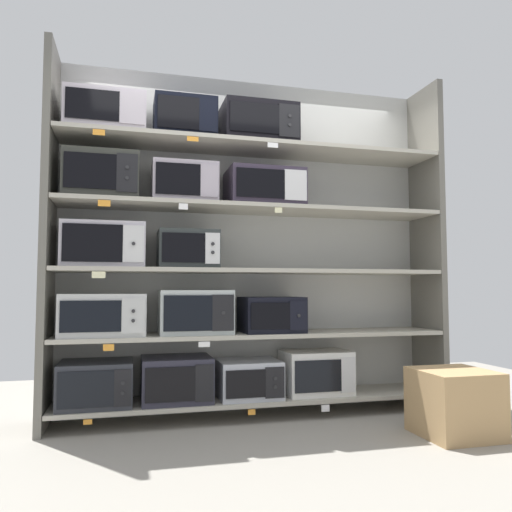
{
  "coord_description": "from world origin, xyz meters",
  "views": [
    {
      "loc": [
        -0.93,
        -3.64,
        0.94
      ],
      "look_at": [
        0.0,
        0.0,
        1.19
      ],
      "focal_mm": 35.02,
      "sensor_mm": 36.0,
      "label": 1
    }
  ],
  "objects_px": {
    "microwave_2": "(248,379)",
    "microwave_10": "(184,184)",
    "microwave_4": "(104,315)",
    "microwave_12": "(106,116)",
    "microwave_3": "(316,372)",
    "microwave_8": "(188,250)",
    "microwave_1": "(176,379)",
    "microwave_6": "(271,314)",
    "microwave_9": "(102,177)",
    "microwave_11": "(264,189)",
    "shipping_carton": "(455,403)",
    "microwave_5": "(195,312)",
    "microwave_14": "(258,126)",
    "microwave_7": "(104,245)",
    "microwave_0": "(96,383)",
    "microwave_13": "(185,121)"
  },
  "relations": [
    {
      "from": "microwave_12",
      "to": "microwave_8",
      "type": "bearing_deg",
      "value": -0.01
    },
    {
      "from": "microwave_10",
      "to": "microwave_11",
      "type": "bearing_deg",
      "value": 0.01
    },
    {
      "from": "microwave_1",
      "to": "microwave_8",
      "type": "bearing_deg",
      "value": -0.1
    },
    {
      "from": "microwave_7",
      "to": "microwave_9",
      "type": "height_order",
      "value": "microwave_9"
    },
    {
      "from": "microwave_4",
      "to": "microwave_13",
      "type": "bearing_deg",
      "value": -0.02
    },
    {
      "from": "microwave_9",
      "to": "microwave_1",
      "type": "bearing_deg",
      "value": -0.0
    },
    {
      "from": "microwave_12",
      "to": "microwave_14",
      "type": "distance_m",
      "value": 1.12
    },
    {
      "from": "microwave_9",
      "to": "shipping_carton",
      "type": "bearing_deg",
      "value": -19.6
    },
    {
      "from": "microwave_0",
      "to": "microwave_10",
      "type": "bearing_deg",
      "value": 0.01
    },
    {
      "from": "microwave_7",
      "to": "microwave_8",
      "type": "relative_size",
      "value": 1.3
    },
    {
      "from": "microwave_14",
      "to": "microwave_1",
      "type": "bearing_deg",
      "value": -179.99
    },
    {
      "from": "microwave_6",
      "to": "microwave_13",
      "type": "relative_size",
      "value": 1.0
    },
    {
      "from": "microwave_4",
      "to": "microwave_12",
      "type": "distance_m",
      "value": 1.41
    },
    {
      "from": "microwave_7",
      "to": "microwave_9",
      "type": "relative_size",
      "value": 1.1
    },
    {
      "from": "microwave_0",
      "to": "microwave_3",
      "type": "height_order",
      "value": "microwave_3"
    },
    {
      "from": "microwave_4",
      "to": "microwave_8",
      "type": "bearing_deg",
      "value": -0.02
    },
    {
      "from": "microwave_2",
      "to": "microwave_10",
      "type": "relative_size",
      "value": 0.96
    },
    {
      "from": "microwave_5",
      "to": "microwave_12",
      "type": "distance_m",
      "value": 1.54
    },
    {
      "from": "microwave_2",
      "to": "microwave_4",
      "type": "bearing_deg",
      "value": 180.0
    },
    {
      "from": "microwave_6",
      "to": "microwave_3",
      "type": "bearing_deg",
      "value": 0.0
    },
    {
      "from": "microwave_3",
      "to": "microwave_0",
      "type": "bearing_deg",
      "value": -179.99
    },
    {
      "from": "microwave_13",
      "to": "shipping_carton",
      "type": "xyz_separation_m",
      "value": [
        1.66,
        -0.8,
        -1.98
      ]
    },
    {
      "from": "microwave_1",
      "to": "microwave_7",
      "type": "distance_m",
      "value": 1.08
    },
    {
      "from": "microwave_9",
      "to": "microwave_12",
      "type": "xyz_separation_m",
      "value": [
        0.02,
        -0.0,
        0.45
      ]
    },
    {
      "from": "microwave_0",
      "to": "microwave_10",
      "type": "relative_size",
      "value": 1.04
    },
    {
      "from": "microwave_6",
      "to": "microwave_10",
      "type": "height_order",
      "value": "microwave_10"
    },
    {
      "from": "microwave_1",
      "to": "shipping_carton",
      "type": "distance_m",
      "value": 1.88
    },
    {
      "from": "microwave_3",
      "to": "microwave_8",
      "type": "bearing_deg",
      "value": -179.99
    },
    {
      "from": "microwave_10",
      "to": "microwave_0",
      "type": "bearing_deg",
      "value": -179.99
    },
    {
      "from": "microwave_0",
      "to": "microwave_14",
      "type": "xyz_separation_m",
      "value": [
        1.15,
        0.0,
        1.9
      ]
    },
    {
      "from": "microwave_1",
      "to": "microwave_11",
      "type": "height_order",
      "value": "microwave_11"
    },
    {
      "from": "microwave_8",
      "to": "microwave_4",
      "type": "bearing_deg",
      "value": 179.98
    },
    {
      "from": "microwave_3",
      "to": "shipping_carton",
      "type": "height_order",
      "value": "microwave_3"
    },
    {
      "from": "microwave_3",
      "to": "microwave_10",
      "type": "bearing_deg",
      "value": -179.99
    },
    {
      "from": "microwave_7",
      "to": "microwave_12",
      "type": "xyz_separation_m",
      "value": [
        -0.0,
        0.0,
        0.93
      ]
    },
    {
      "from": "microwave_3",
      "to": "microwave_14",
      "type": "xyz_separation_m",
      "value": [
        -0.46,
        -0.0,
        1.88
      ]
    },
    {
      "from": "microwave_1",
      "to": "microwave_6",
      "type": "xyz_separation_m",
      "value": [
        0.71,
        0.0,
        0.45
      ]
    },
    {
      "from": "microwave_4",
      "to": "shipping_carton",
      "type": "distance_m",
      "value": 2.41
    },
    {
      "from": "microwave_1",
      "to": "microwave_13",
      "type": "distance_m",
      "value": 1.89
    },
    {
      "from": "microwave_13",
      "to": "microwave_6",
      "type": "bearing_deg",
      "value": 0.02
    },
    {
      "from": "microwave_2",
      "to": "microwave_9",
      "type": "relative_size",
      "value": 0.89
    },
    {
      "from": "microwave_9",
      "to": "shipping_carton",
      "type": "relative_size",
      "value": 1.11
    },
    {
      "from": "microwave_10",
      "to": "shipping_carton",
      "type": "xyz_separation_m",
      "value": [
        1.66,
        -0.8,
        -1.5
      ]
    },
    {
      "from": "microwave_9",
      "to": "microwave_14",
      "type": "height_order",
      "value": "microwave_14"
    },
    {
      "from": "microwave_10",
      "to": "microwave_4",
      "type": "bearing_deg",
      "value": 179.98
    },
    {
      "from": "microwave_1",
      "to": "microwave_12",
      "type": "xyz_separation_m",
      "value": [
        -0.52,
        0.0,
        1.87
      ]
    },
    {
      "from": "microwave_4",
      "to": "microwave_12",
      "type": "height_order",
      "value": "microwave_12"
    },
    {
      "from": "microwave_3",
      "to": "microwave_12",
      "type": "xyz_separation_m",
      "value": [
        -1.58,
        -0.0,
        1.87
      ]
    },
    {
      "from": "microwave_11",
      "to": "microwave_5",
      "type": "bearing_deg",
      "value": -179.98
    },
    {
      "from": "microwave_2",
      "to": "microwave_6",
      "type": "distance_m",
      "value": 0.5
    }
  ]
}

